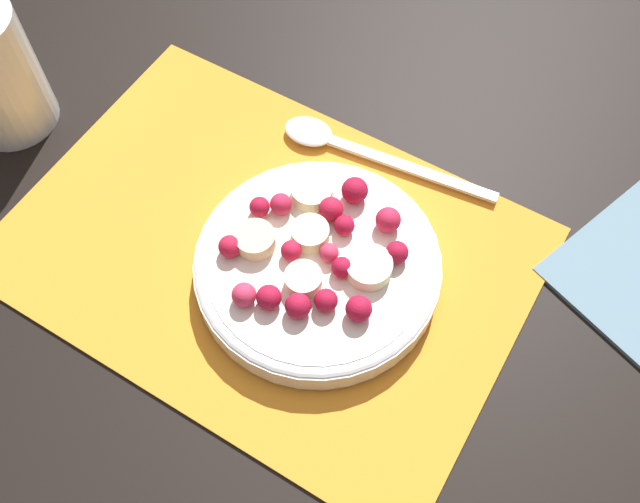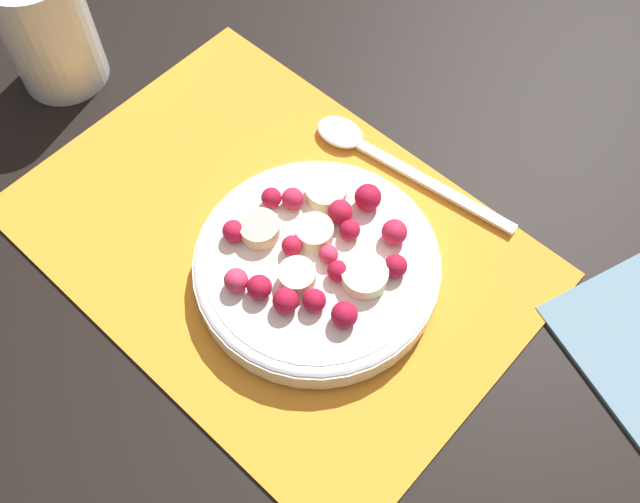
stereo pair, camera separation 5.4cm
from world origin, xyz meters
TOP-DOWN VIEW (x-y plane):
  - ground_plane at (0.00, 0.00)m, footprint 3.00×3.00m
  - placemat at (0.00, 0.00)m, footprint 0.41×0.29m
  - fruit_bowl at (0.05, 0.00)m, footprint 0.19×0.19m
  - spoon at (0.00, 0.12)m, footprint 0.20×0.04m

SIDE VIEW (x-z plane):
  - ground_plane at x=0.00m, z-range 0.00..0.00m
  - placemat at x=0.00m, z-range 0.00..0.01m
  - spoon at x=0.00m, z-range 0.01..0.01m
  - fruit_bowl at x=0.05m, z-range 0.00..0.04m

